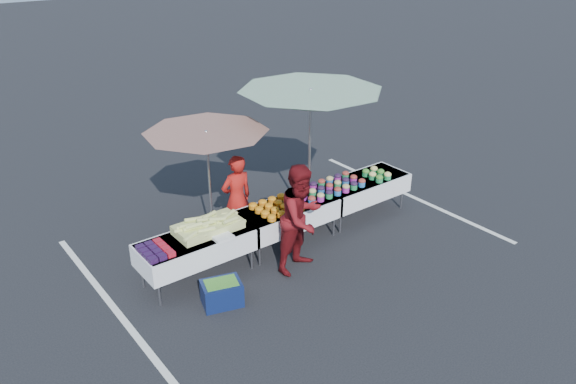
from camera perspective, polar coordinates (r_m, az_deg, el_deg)
ground at (r=10.05m, az=-0.00°, el=-5.16°), size 80.00×80.00×0.00m
stripe_left at (r=8.80m, az=-17.11°, el=-11.38°), size 0.10×5.00×0.00m
stripe_right at (r=12.04m, az=12.18°, el=-0.31°), size 0.10×5.00×0.00m
table_left at (r=8.93m, az=-9.25°, el=-5.44°), size 1.86×0.81×0.75m
table_center at (r=9.77m, az=-0.00°, el=-2.21°), size 1.86×0.81×0.75m
table_right at (r=10.84m, az=7.57°, el=0.49°), size 1.86×0.81×0.75m
berry_punnets at (r=8.52m, az=-13.34°, el=-5.83°), size 0.40×0.54×0.08m
corn_pile at (r=8.94m, az=-8.07°, el=-3.41°), size 1.16×0.57×0.26m
plastic_bags at (r=8.72m, az=-6.65°, el=-4.58°), size 0.30×0.25×0.05m
carrot_bowls at (r=9.53m, az=-1.16°, el=-1.50°), size 0.75×0.69×0.11m
potato_cups at (r=10.20m, az=4.24°, el=0.53°), size 1.34×0.58×0.16m
bean_baskets at (r=10.86m, az=8.99°, el=1.81°), size 0.36×0.50×0.15m
vendor at (r=9.83m, az=-5.21°, el=-0.68°), size 0.60×0.40×1.61m
customer at (r=8.93m, az=1.40°, el=-2.68°), size 1.02×0.87×1.82m
umbrella_left at (r=9.31m, az=-8.25°, el=5.09°), size 2.50×2.50×2.12m
umbrella_right at (r=9.86m, az=2.30°, el=9.16°), size 3.18×3.18×2.60m
storage_bin at (r=8.50m, az=-6.75°, el=-10.12°), size 0.68×0.57×0.38m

